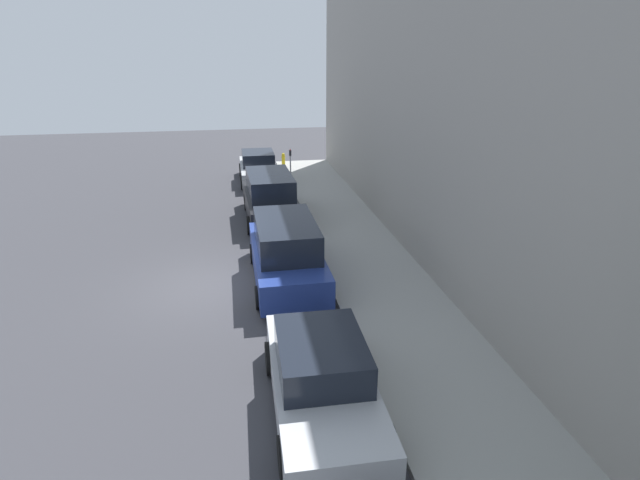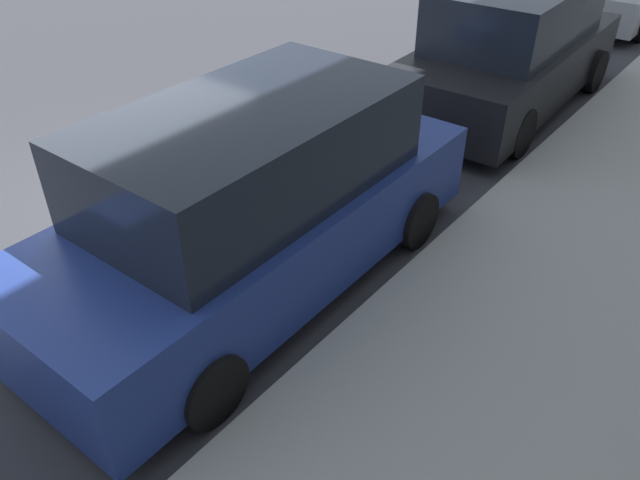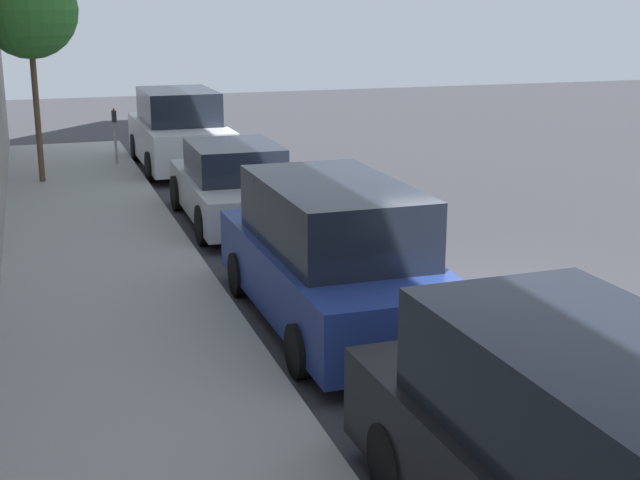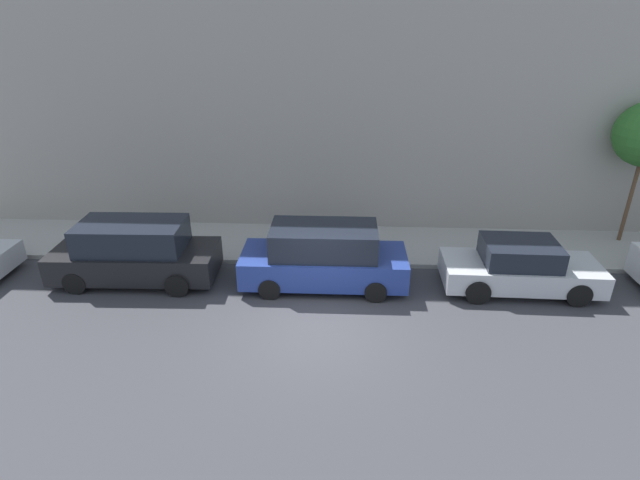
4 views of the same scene
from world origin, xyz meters
name	(u,v)px [view 2 (image 2 of 4)]	position (x,y,z in m)	size (l,w,h in m)	color
ground_plane	(122,203)	(0.00, 0.00, 0.00)	(60.00, 60.00, 0.00)	#38383D
sidewalk	(506,396)	(5.02, 0.00, 0.07)	(3.04, 32.00, 0.15)	#9E9E99
parked_minivan_third	(255,202)	(2.35, -0.04, 0.92)	(2.02, 4.91, 1.90)	navy
parked_minivan_fourth	(511,49)	(2.35, 5.69, 0.92)	(2.04, 4.95, 1.90)	black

